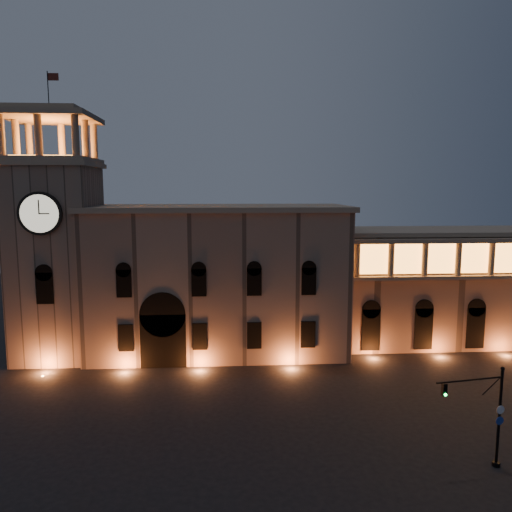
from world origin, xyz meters
name	(u,v)px	position (x,y,z in m)	size (l,w,h in m)	color
ground	(241,437)	(0.00, 0.00, 0.00)	(160.00, 160.00, 0.00)	black
government_building	(218,279)	(-2.08, 21.93, 8.77)	(30.80, 12.80, 17.60)	#856957
clock_tower	(57,251)	(-20.50, 20.98, 12.50)	(9.80, 9.80, 32.40)	#856957
colonnade_wing	(482,284)	(32.00, 23.92, 7.33)	(40.60, 11.50, 14.50)	#7F6451
traffic_light	(488,416)	(17.11, -5.45, 3.88)	(5.33, 1.23, 7.39)	black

